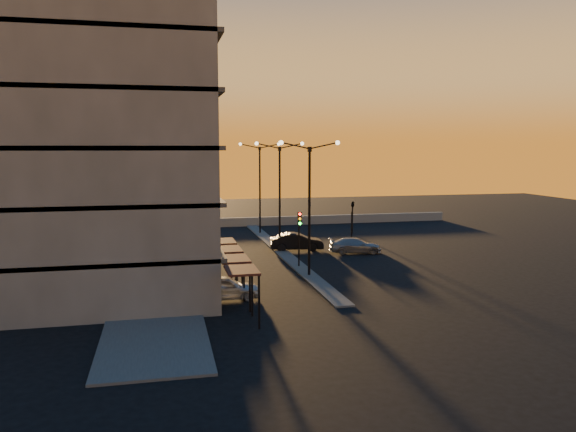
{
  "coord_description": "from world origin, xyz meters",
  "views": [
    {
      "loc": [
        -9.99,
        -37.43,
        9.05
      ],
      "look_at": [
        -0.1,
        6.27,
        3.53
      ],
      "focal_mm": 35.0,
      "sensor_mm": 36.0,
      "label": 1
    }
  ],
  "objects_px": {
    "car_hatchback": "(224,288)",
    "car_sedan": "(297,242)",
    "streetlamp_mid": "(280,187)",
    "car_wagon": "(355,246)",
    "traffic_light_main": "(299,230)"
  },
  "relations": [
    {
      "from": "traffic_light_main",
      "to": "car_wagon",
      "type": "relative_size",
      "value": 0.95
    },
    {
      "from": "streetlamp_mid",
      "to": "traffic_light_main",
      "type": "distance_m",
      "value": 7.62
    },
    {
      "from": "streetlamp_mid",
      "to": "car_sedan",
      "type": "height_order",
      "value": "streetlamp_mid"
    },
    {
      "from": "streetlamp_mid",
      "to": "car_wagon",
      "type": "height_order",
      "value": "streetlamp_mid"
    },
    {
      "from": "streetlamp_mid",
      "to": "traffic_light_main",
      "type": "bearing_deg",
      "value": -90.0
    },
    {
      "from": "streetlamp_mid",
      "to": "car_hatchback",
      "type": "height_order",
      "value": "streetlamp_mid"
    },
    {
      "from": "car_hatchback",
      "to": "car_sedan",
      "type": "xyz_separation_m",
      "value": [
        8.0,
        14.64,
        0.04
      ]
    },
    {
      "from": "streetlamp_mid",
      "to": "traffic_light_main",
      "type": "relative_size",
      "value": 2.24
    },
    {
      "from": "car_sedan",
      "to": "streetlamp_mid",
      "type": "bearing_deg",
      "value": 93.79
    },
    {
      "from": "car_hatchback",
      "to": "car_wagon",
      "type": "xyz_separation_m",
      "value": [
        12.63,
        12.3,
        -0.07
      ]
    },
    {
      "from": "streetlamp_mid",
      "to": "car_wagon",
      "type": "relative_size",
      "value": 2.12
    },
    {
      "from": "streetlamp_mid",
      "to": "traffic_light_main",
      "type": "xyz_separation_m",
      "value": [
        0.0,
        -7.13,
        -2.7
      ]
    },
    {
      "from": "traffic_light_main",
      "to": "car_sedan",
      "type": "distance_m",
      "value": 7.51
    },
    {
      "from": "car_hatchback",
      "to": "car_wagon",
      "type": "height_order",
      "value": "car_hatchback"
    },
    {
      "from": "streetlamp_mid",
      "to": "car_wagon",
      "type": "distance_m",
      "value": 8.24
    }
  ]
}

